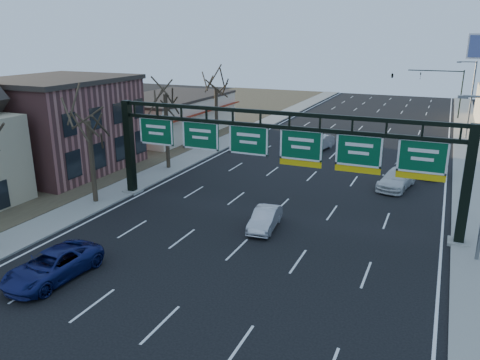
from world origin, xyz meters
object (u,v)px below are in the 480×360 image
at_px(sign_gantry, 276,149).
at_px(car_silver_sedan, 265,219).
at_px(car_blue_suv, 53,265).
at_px(car_white_wagon, 397,179).

bearing_deg(sign_gantry, car_silver_sedan, -85.11).
relative_size(sign_gantry, car_silver_sedan, 6.14).
height_order(car_blue_suv, car_white_wagon, car_white_wagon).
bearing_deg(car_silver_sedan, car_blue_suv, -131.78).
bearing_deg(sign_gantry, car_blue_suv, -119.67).
relative_size(sign_gantry, car_blue_suv, 4.65).
bearing_deg(car_white_wagon, car_blue_suv, -111.95).
xyz_separation_m(sign_gantry, car_blue_suv, (-7.31, -12.83, -3.89)).
bearing_deg(car_blue_suv, car_silver_sedan, 57.20).
distance_m(car_blue_suv, car_silver_sedan, 12.79).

